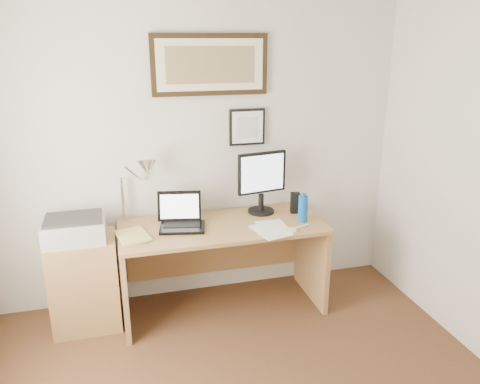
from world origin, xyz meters
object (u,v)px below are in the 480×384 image
object	(u,v)px
lcd_monitor	(262,180)
printer	(74,229)
side_cabinet	(85,282)
laptop	(181,220)
book	(118,239)
water_bottle	(303,209)
desk	(220,247)

from	to	relation	value
lcd_monitor	printer	distance (m)	1.50
side_cabinet	laptop	distance (m)	0.88
book	lcd_monitor	size ratio (longest dim) A/B	0.55
water_bottle	side_cabinet	bearing A→B (deg)	175.03
desk	side_cabinet	bearing A→B (deg)	-178.11
side_cabinet	printer	bearing A→B (deg)	-163.11
lcd_monitor	side_cabinet	bearing A→B (deg)	-175.08
desk	laptop	distance (m)	0.43
book	lcd_monitor	bearing A→B (deg)	13.15
side_cabinet	printer	world-z (taller)	printer
printer	lcd_monitor	bearing A→B (deg)	5.18
side_cabinet	desk	xyz separation A→B (m)	(1.07, 0.04, 0.15)
book	desk	xyz separation A→B (m)	(0.79, 0.18, -0.25)
side_cabinet	laptop	bearing A→B (deg)	-0.59
water_bottle	desk	world-z (taller)	water_bottle
lcd_monitor	printer	world-z (taller)	lcd_monitor
side_cabinet	laptop	size ratio (longest dim) A/B	1.92
desk	laptop	bearing A→B (deg)	-172.18
laptop	lcd_monitor	bearing A→B (deg)	10.83
water_bottle	laptop	distance (m)	0.96
side_cabinet	book	distance (m)	0.51
book	laptop	distance (m)	0.50
laptop	lcd_monitor	size ratio (longest dim) A/B	0.73
book	desk	world-z (taller)	book
water_bottle	laptop	bearing A→B (deg)	171.58
book	laptop	xyz separation A→B (m)	(0.48, 0.14, 0.05)
book	desk	bearing A→B (deg)	13.08
water_bottle	lcd_monitor	size ratio (longest dim) A/B	0.41
book	laptop	world-z (taller)	laptop
water_bottle	desk	distance (m)	0.75
side_cabinet	desk	size ratio (longest dim) A/B	0.46
desk	lcd_monitor	xyz separation A→B (m)	(0.38, 0.09, 0.53)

